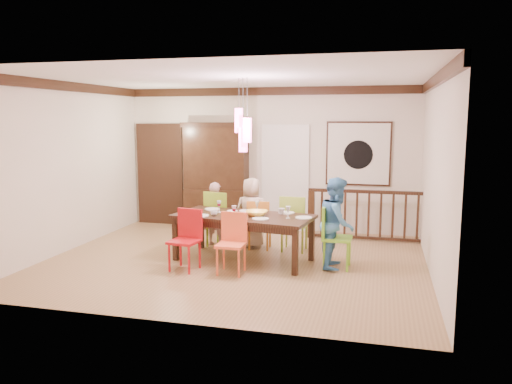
% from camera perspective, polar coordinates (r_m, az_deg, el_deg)
% --- Properties ---
extents(floor, '(6.00, 6.00, 0.00)m').
position_cam_1_polar(floor, '(8.12, -2.51, -7.92)').
color(floor, olive).
rests_on(floor, ground).
extents(ceiling, '(6.00, 6.00, 0.00)m').
position_cam_1_polar(ceiling, '(7.82, -2.65, 12.94)').
color(ceiling, white).
rests_on(ceiling, wall_back).
extents(wall_back, '(6.00, 0.00, 6.00)m').
position_cam_1_polar(wall_back, '(10.24, 1.47, 3.75)').
color(wall_back, silver).
rests_on(wall_back, floor).
extents(wall_left, '(0.00, 5.00, 5.00)m').
position_cam_1_polar(wall_left, '(9.16, -20.87, 2.65)').
color(wall_left, silver).
rests_on(wall_left, floor).
extents(wall_right, '(0.00, 5.00, 5.00)m').
position_cam_1_polar(wall_right, '(7.54, 19.82, 1.58)').
color(wall_right, silver).
rests_on(wall_right, floor).
extents(crown_molding, '(6.00, 5.00, 0.16)m').
position_cam_1_polar(crown_molding, '(7.81, -2.64, 12.36)').
color(crown_molding, black).
rests_on(crown_molding, wall_back).
extents(panel_door, '(1.04, 0.07, 2.24)m').
position_cam_1_polar(panel_door, '(11.02, -10.87, 1.84)').
color(panel_door, black).
rests_on(panel_door, wall_back).
extents(white_doorway, '(0.97, 0.05, 2.22)m').
position_cam_1_polar(white_doorway, '(10.18, 3.34, 1.45)').
color(white_doorway, silver).
rests_on(white_doorway, wall_back).
extents(painting, '(1.25, 0.06, 1.25)m').
position_cam_1_polar(painting, '(9.95, 11.61, 4.31)').
color(painting, black).
rests_on(painting, wall_back).
extents(pendant_cluster, '(0.27, 0.21, 1.14)m').
position_cam_1_polar(pendant_cluster, '(7.85, -1.48, 7.13)').
color(pendant_cluster, '#EE478D').
rests_on(pendant_cluster, ceiling).
extents(dining_table, '(2.32, 1.32, 0.75)m').
position_cam_1_polar(dining_table, '(8.01, -1.44, -3.19)').
color(dining_table, black).
rests_on(dining_table, floor).
extents(chair_far_left, '(0.54, 0.54, 1.01)m').
position_cam_1_polar(chair_far_left, '(8.96, -4.00, -2.58)').
color(chair_far_left, '#87B326').
rests_on(chair_far_left, floor).
extents(chair_far_mid, '(0.42, 0.42, 0.87)m').
position_cam_1_polar(chair_far_mid, '(8.77, 0.43, -3.30)').
color(chair_far_mid, orange).
rests_on(chair_far_mid, floor).
extents(chair_far_right, '(0.46, 0.46, 0.98)m').
position_cam_1_polar(chair_far_right, '(8.65, 4.42, -3.09)').
color(chair_far_right, '#85A430').
rests_on(chair_far_right, floor).
extents(chair_near_left, '(0.46, 0.46, 0.92)m').
position_cam_1_polar(chair_near_left, '(7.61, -8.20, -5.02)').
color(chair_near_left, '#B30F15').
rests_on(chair_near_left, floor).
extents(chair_near_mid, '(0.41, 0.41, 0.90)m').
position_cam_1_polar(chair_near_mid, '(7.38, -2.88, -5.46)').
color(chair_near_mid, '#F26036').
rests_on(chair_near_mid, floor).
extents(chair_end_right, '(0.44, 0.44, 0.96)m').
position_cam_1_polar(chair_end_right, '(7.74, 9.30, -4.64)').
color(chair_end_right, '#78CA2A').
rests_on(chair_end_right, floor).
extents(china_hutch, '(1.39, 0.46, 2.20)m').
position_cam_1_polar(china_hutch, '(10.37, -4.57, 1.88)').
color(china_hutch, black).
rests_on(china_hutch, floor).
extents(balustrade, '(2.28, 0.12, 0.96)m').
position_cam_1_polar(balustrade, '(9.58, 12.75, -2.52)').
color(balustrade, black).
rests_on(balustrade, floor).
extents(person_far_left, '(0.45, 0.33, 1.15)m').
position_cam_1_polar(person_far_left, '(9.04, -4.69, -2.48)').
color(person_far_left, '#D2A0A3').
rests_on(person_far_left, floor).
extents(person_far_mid, '(0.61, 0.40, 1.25)m').
position_cam_1_polar(person_far_mid, '(8.85, -0.54, -2.38)').
color(person_far_mid, '#C9AF98').
rests_on(person_far_mid, floor).
extents(person_end_right, '(0.54, 0.69, 1.40)m').
position_cam_1_polar(person_end_right, '(7.75, 9.25, -3.48)').
color(person_end_right, '#4588C1').
rests_on(person_end_right, floor).
extents(serving_bowl, '(0.38, 0.38, 0.08)m').
position_cam_1_polar(serving_bowl, '(7.90, 0.08, -2.45)').
color(serving_bowl, yellow).
rests_on(serving_bowl, dining_table).
extents(small_bowl, '(0.19, 0.19, 0.05)m').
position_cam_1_polar(small_bowl, '(8.08, -2.73, -2.32)').
color(small_bowl, white).
rests_on(small_bowl, dining_table).
extents(cup_left, '(0.11, 0.11, 0.09)m').
position_cam_1_polar(cup_left, '(7.96, -4.82, -2.40)').
color(cup_left, silver).
rests_on(cup_left, dining_table).
extents(cup_right, '(0.12, 0.12, 0.10)m').
position_cam_1_polar(cup_right, '(8.06, 2.94, -2.21)').
color(cup_right, silver).
rests_on(cup_right, dining_table).
extents(plate_far_left, '(0.26, 0.26, 0.01)m').
position_cam_1_polar(plate_far_left, '(8.49, -5.02, -1.96)').
color(plate_far_left, white).
rests_on(plate_far_left, dining_table).
extents(plate_far_mid, '(0.26, 0.26, 0.01)m').
position_cam_1_polar(plate_far_mid, '(8.29, -1.03, -2.19)').
color(plate_far_mid, white).
rests_on(plate_far_mid, dining_table).
extents(plate_far_right, '(0.26, 0.26, 0.01)m').
position_cam_1_polar(plate_far_right, '(8.15, 3.51, -2.38)').
color(plate_far_right, white).
rests_on(plate_far_right, dining_table).
extents(plate_near_left, '(0.26, 0.26, 0.01)m').
position_cam_1_polar(plate_near_left, '(7.95, -6.35, -2.69)').
color(plate_near_left, white).
rests_on(plate_near_left, dining_table).
extents(plate_near_mid, '(0.26, 0.26, 0.01)m').
position_cam_1_polar(plate_near_mid, '(7.65, 0.52, -3.08)').
color(plate_near_mid, white).
rests_on(plate_near_mid, dining_table).
extents(plate_end_right, '(0.26, 0.26, 0.01)m').
position_cam_1_polar(plate_end_right, '(7.77, 5.47, -2.93)').
color(plate_end_right, white).
rests_on(plate_end_right, dining_table).
extents(wine_glass_a, '(0.08, 0.08, 0.19)m').
position_cam_1_polar(wine_glass_a, '(8.22, -4.25, -1.67)').
color(wine_glass_a, '#590C19').
rests_on(wine_glass_a, dining_table).
extents(wine_glass_b, '(0.08, 0.08, 0.19)m').
position_cam_1_polar(wine_glass_b, '(8.17, 0.13, -1.72)').
color(wine_glass_b, silver).
rests_on(wine_glass_b, dining_table).
extents(wine_glass_c, '(0.08, 0.08, 0.19)m').
position_cam_1_polar(wine_glass_c, '(7.76, -2.52, -2.27)').
color(wine_glass_c, '#590C19').
rests_on(wine_glass_c, dining_table).
extents(wine_glass_d, '(0.08, 0.08, 0.19)m').
position_cam_1_polar(wine_glass_d, '(7.72, 3.68, -2.33)').
color(wine_glass_d, silver).
rests_on(wine_glass_d, dining_table).
extents(napkin, '(0.18, 0.14, 0.01)m').
position_cam_1_polar(napkin, '(7.63, -2.39, -3.12)').
color(napkin, '#D83359').
rests_on(napkin, dining_table).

